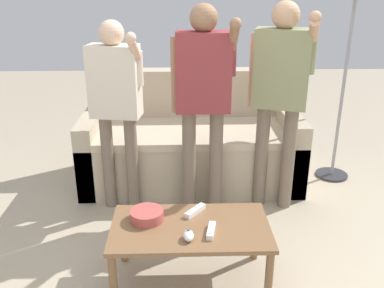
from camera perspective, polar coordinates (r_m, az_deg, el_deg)
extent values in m
plane|color=tan|center=(2.66, 1.80, -17.17)|extent=(12.00, 12.00, 0.00)
cube|color=#B7A88E|center=(3.67, -0.10, -1.64)|extent=(1.82, 0.84, 0.44)
cube|color=#C6B59A|center=(3.51, -0.07, 1.64)|extent=(1.54, 0.72, 0.06)
cube|color=#B7A88E|center=(3.83, -0.24, 6.60)|extent=(1.82, 0.18, 0.48)
cube|color=#B7A88E|center=(3.71, -13.18, -0.53)|extent=(0.14, 0.84, 0.61)
cube|color=#B7A88E|center=(3.75, 12.83, -0.23)|extent=(0.14, 0.84, 0.61)
cube|color=brown|center=(2.39, -0.22, -11.30)|extent=(0.89, 0.49, 0.03)
cylinder|color=brown|center=(2.36, -10.61, -17.98)|extent=(0.04, 0.04, 0.36)
cylinder|color=brown|center=(2.38, 10.37, -17.61)|extent=(0.04, 0.04, 0.36)
cylinder|color=brown|center=(2.70, -9.31, -12.26)|extent=(0.04, 0.04, 0.36)
cylinder|color=brown|center=(2.71, 8.57, -11.99)|extent=(0.04, 0.04, 0.36)
cylinder|color=#B24C47|center=(2.44, -6.15, -9.58)|extent=(0.19, 0.19, 0.06)
ellipsoid|color=white|center=(2.26, -0.48, -12.31)|extent=(0.06, 0.09, 0.05)
cylinder|color=#4C4C51|center=(2.26, -0.49, -11.57)|extent=(0.02, 0.02, 0.01)
cylinder|color=#2D2D33|center=(4.01, 18.39, -3.96)|extent=(0.28, 0.28, 0.02)
cylinder|color=gray|center=(3.76, 19.76, 6.69)|extent=(0.03, 0.03, 1.52)
cylinder|color=#756656|center=(3.25, -11.27, -2.40)|extent=(0.09, 0.09, 0.74)
cylinder|color=#756656|center=(3.20, -8.12, -2.59)|extent=(0.09, 0.09, 0.74)
cube|color=beige|center=(3.02, -10.45, 8.33)|extent=(0.37, 0.24, 0.51)
sphere|color=beige|center=(2.97, -10.90, 14.58)|extent=(0.18, 0.18, 0.18)
cylinder|color=beige|center=(3.08, -13.56, 7.91)|extent=(0.06, 0.06, 0.48)
cylinder|color=beige|center=(2.96, -7.29, 10.13)|extent=(0.06, 0.06, 0.24)
cylinder|color=beige|center=(2.86, -7.81, 12.52)|extent=(0.09, 0.22, 0.20)
sphere|color=beige|center=(2.77, -8.32, 14.09)|extent=(0.07, 0.07, 0.07)
cylinder|color=#756656|center=(3.12, -0.40, -2.41)|extent=(0.10, 0.10, 0.79)
cylinder|color=#756656|center=(3.13, 3.23, -2.38)|extent=(0.10, 0.10, 0.79)
cube|color=brown|center=(2.91, 1.54, 9.70)|extent=(0.38, 0.20, 0.55)
sphere|color=#936B4C|center=(2.86, 1.61, 16.72)|extent=(0.19, 0.19, 0.19)
cylinder|color=#936B4C|center=(2.92, -2.21, 9.21)|extent=(0.07, 0.07, 0.52)
cylinder|color=brown|center=(2.91, 5.35, 11.68)|extent=(0.07, 0.07, 0.26)
cylinder|color=#936B4C|center=(2.80, 5.65, 14.25)|extent=(0.07, 0.23, 0.23)
sphere|color=#936B4C|center=(2.70, 5.94, 15.93)|extent=(0.08, 0.08, 0.08)
cylinder|color=#756656|center=(3.25, 9.37, -1.61)|extent=(0.10, 0.10, 0.80)
cylinder|color=#756656|center=(3.24, 12.88, -1.96)|extent=(0.10, 0.10, 0.80)
cube|color=gray|center=(3.05, 12.04, 9.94)|extent=(0.42, 0.30, 0.55)
sphere|color=tan|center=(3.00, 12.60, 16.70)|extent=(0.19, 0.19, 0.19)
cylinder|color=tan|center=(3.07, 8.42, 9.78)|extent=(0.07, 0.07, 0.52)
cylinder|color=gray|center=(3.02, 15.86, 11.55)|extent=(0.07, 0.07, 0.26)
cylinder|color=tan|center=(2.92, 16.17, 14.30)|extent=(0.13, 0.25, 0.21)
sphere|color=tan|center=(2.84, 16.40, 16.19)|extent=(0.08, 0.08, 0.08)
cube|color=white|center=(2.49, 0.43, -9.05)|extent=(0.13, 0.15, 0.03)
cylinder|color=silver|center=(2.50, 0.84, -8.44)|extent=(0.01, 0.01, 0.00)
cube|color=silver|center=(2.45, -0.25, -9.16)|extent=(0.02, 0.02, 0.00)
cube|color=white|center=(2.32, 2.61, -11.64)|extent=(0.06, 0.15, 0.03)
cylinder|color=silver|center=(2.33, 2.69, -10.94)|extent=(0.01, 0.01, 0.00)
cube|color=silver|center=(2.27, 2.48, -11.89)|extent=(0.02, 0.02, 0.00)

